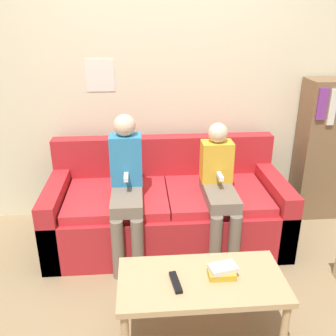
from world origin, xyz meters
TOP-DOWN VIEW (x-y plane):
  - ground_plane at (0.00, 0.00)m, footprint 10.00×10.00m
  - wall_back at (-0.00, 1.06)m, footprint 8.00×0.06m
  - couch at (0.00, 0.54)m, footprint 1.90×0.85m
  - coffee_table at (0.12, -0.51)m, footprint 0.95×0.47m
  - person_left at (-0.32, 0.35)m, footprint 0.24×0.58m
  - person_right at (0.39, 0.33)m, footprint 0.24×0.58m
  - tv_remote at (-0.03, -0.54)m, footprint 0.06×0.17m
  - book_stack at (0.24, -0.49)m, footprint 0.17×0.13m
  - bookshelf at (1.43, 0.87)m, footprint 0.40×0.31m

SIDE VIEW (x-z plane):
  - ground_plane at x=0.00m, z-range 0.00..0.00m
  - couch at x=0.00m, z-range -0.13..0.68m
  - coffee_table at x=0.12m, z-range 0.15..0.54m
  - tv_remote at x=-0.03m, z-range 0.39..0.42m
  - book_stack at x=0.24m, z-range 0.39..0.46m
  - person_right at x=0.39m, z-range 0.06..1.08m
  - person_left at x=-0.32m, z-range 0.06..1.16m
  - bookshelf at x=1.43m, z-range 0.00..1.28m
  - wall_back at x=0.00m, z-range 0.00..2.60m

